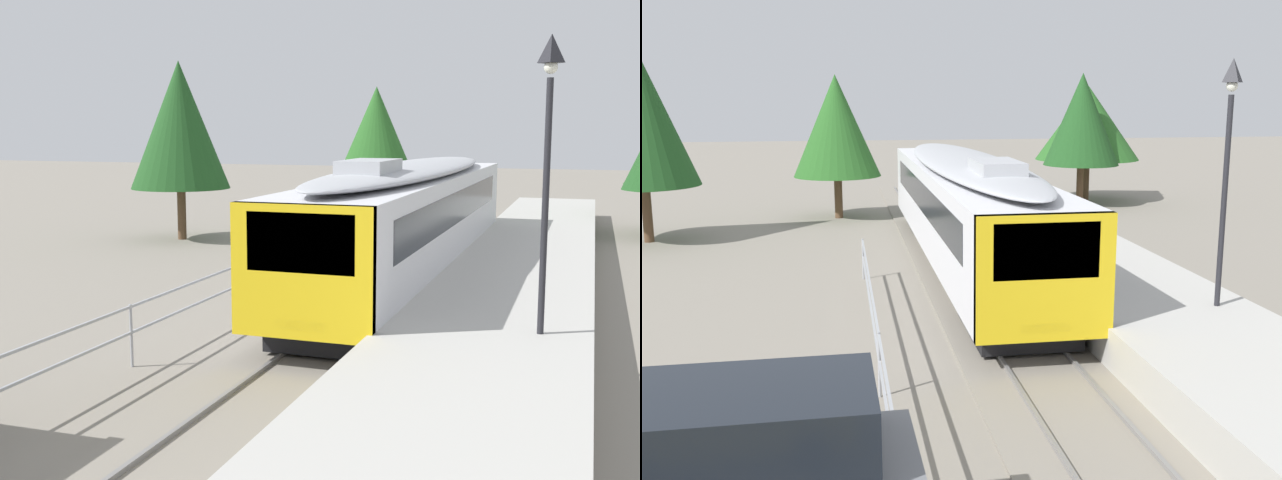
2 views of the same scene
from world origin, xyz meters
TOP-DOWN VIEW (x-y plane):
  - ground_plane at (-3.00, 22.00)m, footprint 160.00×160.00m
  - track_rails at (0.00, 22.00)m, footprint 3.20×60.00m
  - commuter_train at (0.00, 30.83)m, footprint 2.82×18.78m
  - station_platform at (3.25, 22.00)m, footprint 3.90×60.00m
  - platform_lamp_mid_platform at (4.26, 22.70)m, footprint 0.34×0.34m
  - tree_behind_carpark at (8.05, 43.49)m, footprint 3.78×3.78m
  - tree_behind_station_far at (9.01, 45.41)m, footprint 5.44×5.44m
  - tree_distant_centre at (-4.01, 41.72)m, footprint 3.90×3.90m

SIDE VIEW (x-z plane):
  - ground_plane at x=-3.00m, z-range 0.00..0.00m
  - track_rails at x=0.00m, z-range -0.04..0.10m
  - station_platform at x=3.25m, z-range 0.00..0.90m
  - commuter_train at x=0.00m, z-range 0.27..4.01m
  - tree_behind_station_far at x=9.01m, z-range 1.09..7.09m
  - tree_distant_centre at x=-4.01m, z-range 0.95..7.38m
  - tree_behind_carpark at x=8.05m, z-range 1.03..7.64m
  - platform_lamp_mid_platform at x=4.26m, z-range 1.95..7.30m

